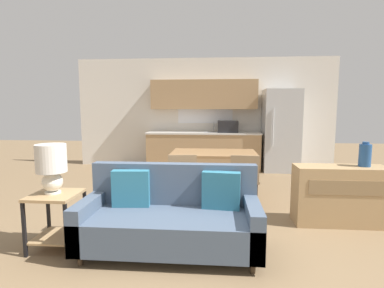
% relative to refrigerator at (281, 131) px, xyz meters
% --- Properties ---
extents(ground_plane, '(20.00, 20.00, 0.00)m').
position_rel_refrigerator_xyz_m(ground_plane, '(-1.81, -4.23, -0.95)').
color(ground_plane, '#7F6647').
extents(wall_back, '(6.40, 0.07, 2.70)m').
position_rel_refrigerator_xyz_m(wall_back, '(-1.81, 0.40, 0.40)').
color(wall_back, silver).
rests_on(wall_back, ground_plane).
extents(kitchen_counter, '(2.72, 0.65, 2.15)m').
position_rel_refrigerator_xyz_m(kitchen_counter, '(-1.80, 0.10, -0.11)').
color(kitchen_counter, tan).
rests_on(kitchen_counter, ground_plane).
extents(refrigerator, '(0.82, 0.73, 1.91)m').
position_rel_refrigerator_xyz_m(refrigerator, '(0.00, 0.00, 0.00)').
color(refrigerator, '#B7BABC').
rests_on(refrigerator, ground_plane).
extents(dining_table, '(1.42, 0.88, 0.74)m').
position_rel_refrigerator_xyz_m(dining_table, '(-1.54, -2.11, -0.28)').
color(dining_table, olive).
rests_on(dining_table, ground_plane).
extents(couch, '(1.82, 0.80, 0.87)m').
position_rel_refrigerator_xyz_m(couch, '(-1.96, -4.14, -0.61)').
color(couch, '#3D2D1E').
rests_on(couch, ground_plane).
extents(side_table, '(0.47, 0.47, 0.60)m').
position_rel_refrigerator_xyz_m(side_table, '(-3.17, -4.23, -0.55)').
color(side_table, tan).
rests_on(side_table, ground_plane).
extents(table_lamp, '(0.31, 0.31, 0.52)m').
position_rel_refrigerator_xyz_m(table_lamp, '(-3.20, -4.21, -0.05)').
color(table_lamp, silver).
rests_on(table_lamp, side_table).
extents(credenza, '(1.14, 0.40, 0.75)m').
position_rel_refrigerator_xyz_m(credenza, '(0.09, -3.28, -0.58)').
color(credenza, tan).
rests_on(credenza, ground_plane).
extents(vase, '(0.14, 0.14, 0.31)m').
position_rel_refrigerator_xyz_m(vase, '(0.37, -3.26, -0.06)').
color(vase, '#234C84').
rests_on(vase, credenza).
extents(dining_chair_near_left, '(0.47, 0.47, 0.83)m').
position_rel_refrigerator_xyz_m(dining_chair_near_left, '(-1.99, -2.89, -0.47)').
color(dining_chair_near_left, '#997A56').
rests_on(dining_chair_near_left, ground_plane).
extents(dining_chair_near_right, '(0.45, 0.45, 0.83)m').
position_rel_refrigerator_xyz_m(dining_chair_near_right, '(-1.09, -2.87, -0.47)').
color(dining_chair_near_right, '#997A56').
rests_on(dining_chair_near_right, ground_plane).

